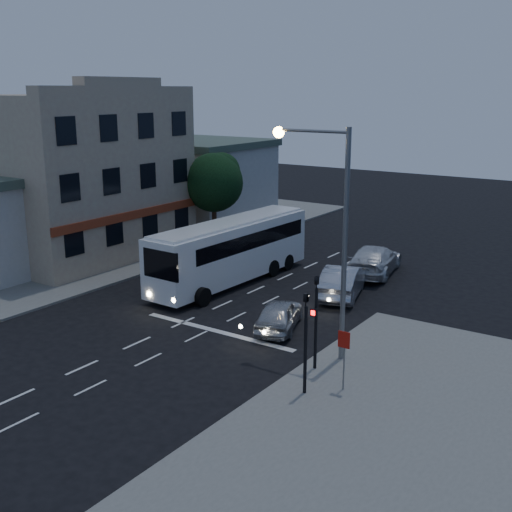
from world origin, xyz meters
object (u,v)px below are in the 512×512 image
Objects in this scene: tour_bus at (231,250)px; streetlight at (330,217)px; car_sedan_b at (374,260)px; car_sedan_a at (343,281)px; regulatory_sign at (344,351)px; street_tree at (214,180)px; traffic_signal_side at (306,331)px; traffic_signal_main at (316,311)px; car_suv at (279,314)px.

tour_bus is 11.72m from streetlight.
car_sedan_a is at bearing 83.96° from car_sedan_b.
car_sedan_b is 2.61× the size of regulatory_sign.
streetlight is 20.19m from street_tree.
traffic_signal_side is at bearing 94.11° from car_sedan_a.
streetlight is at bearing 96.07° from car_sedan_a.
car_sedan_b is at bearing 110.04° from regulatory_sign.
regulatory_sign is at bearing 43.92° from traffic_signal_side.
car_sedan_a is at bearing 110.16° from traffic_signal_side.
regulatory_sign is at bearing 99.44° from car_sedan_b.
car_sedan_a is 1.22× the size of traffic_signal_main.
regulatory_sign reaches higher than car_sedan_a.
car_suv is 6.65m from regulatory_sign.
car_suv is 5.84m from car_sedan_a.
traffic_signal_side reaches higher than car_sedan_a.
car_sedan_a is (6.20, 1.30, -1.07)m from tour_bus.
car_sedan_a is at bearing 116.76° from regulatory_sign.
regulatory_sign is 0.35× the size of street_tree.
tour_bus is at bearing 142.53° from regulatory_sign.
tour_bus is 5.23× the size of regulatory_sign.
traffic_signal_side is (0.70, -1.98, 0.00)m from traffic_signal_main.
traffic_signal_main is at bearing -36.46° from tour_bus.
street_tree is (-12.30, 11.22, 3.81)m from car_suv.
streetlight is at bearing 133.90° from car_suv.
street_tree reaches higher than traffic_signal_side.
regulatory_sign is 23.40m from street_tree.
traffic_signal_main is 1.86× the size of regulatory_sign.
car_sedan_a is at bearing 110.31° from traffic_signal_main.
tour_bus is at bearing -57.04° from car_suv.
car_suv is at bearing -35.08° from tour_bus.
car_suv is at bearing 80.25° from car_sedan_b.
car_sedan_b is at bearing -109.02° from car_suv.
street_tree is (-15.81, 14.25, 2.08)m from traffic_signal_main.
traffic_signal_main is 3.61m from streetlight.
tour_bus reaches higher than car_sedan_b.
street_tree is (-12.53, 5.39, 3.67)m from car_sedan_a.
street_tree reaches higher than car_suv.
traffic_signal_side is (10.18, -9.53, 0.52)m from tour_bus.
traffic_signal_main reaches higher than car_sedan_b.
regulatory_sign is at bearing 122.33° from car_suv.
street_tree is at bearing 135.50° from traffic_signal_side.
car_sedan_b is 1.40× the size of traffic_signal_side.
traffic_signal_side reaches higher than car_sedan_b.
traffic_signal_side is 4.84m from streetlight.
car_sedan_b is at bearing 104.98° from traffic_signal_main.
regulatory_sign is at bearing -41.08° from street_tree.
regulatory_sign is (5.20, -4.04, 0.91)m from car_suv.
car_sedan_b reaches higher than car_sedan_a.
car_sedan_a is 0.87× the size of car_sedan_b.
regulatory_sign is at bearing -51.25° from streetlight.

